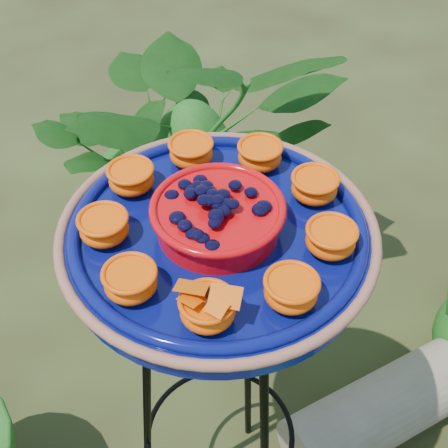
{
  "coord_description": "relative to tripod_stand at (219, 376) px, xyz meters",
  "views": [
    {
      "loc": [
        0.14,
        -0.71,
        1.62
      ],
      "look_at": [
        -0.08,
        -0.1,
        0.98
      ],
      "focal_mm": 50.0,
      "sensor_mm": 36.0,
      "label": 1
    }
  ],
  "objects": [
    {
      "name": "driftwood_log",
      "position": [
        0.36,
        0.33,
        -0.46
      ],
      "size": [
        0.53,
        0.56,
        0.19
      ],
      "primitive_type": "cylinder",
      "rotation": [
        0.0,
        1.57,
        0.84
      ],
      "color": "gray",
      "rests_on": "ground"
    },
    {
      "name": "tripod_stand",
      "position": [
        0.0,
        0.0,
        0.0
      ],
      "size": [
        0.36,
        0.37,
        0.92
      ],
      "rotation": [
        0.0,
        0.0,
        -0.09
      ],
      "color": "black",
      "rests_on": "ground"
    },
    {
      "name": "feeder_dish",
      "position": [
        0.0,
        -0.0,
        0.4
      ],
      "size": [
        0.5,
        0.5,
        0.11
      ],
      "rotation": [
        0.0,
        0.0,
        -0.09
      ],
      "color": "#070E5B",
      "rests_on": "tripod_stand"
    },
    {
      "name": "shrub_back_left",
      "position": [
        -0.36,
        0.76,
        -0.1
      ],
      "size": [
        1.07,
        1.03,
        0.92
      ],
      "primitive_type": "imported",
      "rotation": [
        0.0,
        0.0,
        0.5
      ],
      "color": "#1A4F15",
      "rests_on": "ground"
    }
  ]
}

